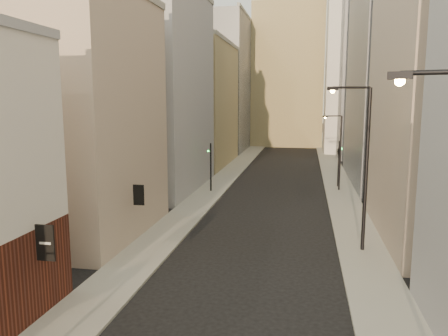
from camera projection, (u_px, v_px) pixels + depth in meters
sidewalk_left at (233, 170)px, 57.70m from camera, size 3.00×140.00×0.15m
sidewalk_right at (334, 173)px, 55.34m from camera, size 3.00×140.00×0.15m
left_bldg_beige at (82, 119)px, 29.31m from camera, size 8.00×12.00×16.00m
left_bldg_grey at (159, 93)px, 44.54m from camera, size 8.00×16.00×20.00m
left_bldg_tan at (201, 105)px, 62.26m from camera, size 8.00×18.00×17.00m
left_bldg_wingrid at (226, 85)px, 81.14m from camera, size 8.00×20.00×24.00m
right_bldg_wingrid at (393, 65)px, 47.49m from camera, size 8.00×20.00×26.00m
clock_tower at (289, 59)px, 89.92m from camera, size 14.00×14.00×44.90m
white_tower at (351, 44)px, 74.18m from camera, size 8.00×8.00×41.50m
streetlamp_mid at (362, 160)px, 26.03m from camera, size 2.60×0.78×10.05m
streetlamp_far at (339, 148)px, 44.08m from camera, size 1.98×0.71×7.74m
traffic_light_left at (211, 160)px, 43.82m from camera, size 0.53×0.41×5.00m
traffic_light_right at (339, 152)px, 45.98m from camera, size 0.69×0.69×5.00m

